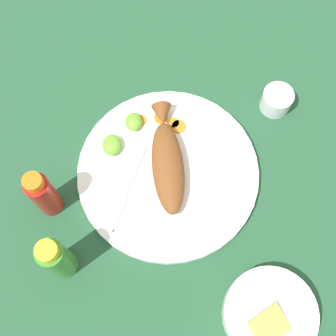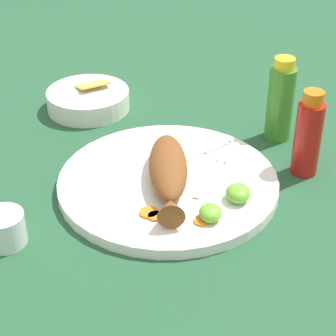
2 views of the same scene
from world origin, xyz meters
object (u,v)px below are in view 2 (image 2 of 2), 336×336
Objects in this scene: guacamole_bowl at (88,99)px; fried_fish at (168,171)px; salt_cup at (4,230)px; main_plate at (168,183)px; fork_far at (219,165)px; hot_sauce_bottle_red at (308,136)px; fork_near at (199,153)px; hot_sauce_bottle_green at (280,101)px.

fried_fish is at bearing -146.34° from guacamole_bowl.
guacamole_bowl is (0.28, 0.19, -0.02)m from fried_fish.
main_plate is at bearing -54.48° from salt_cup.
main_plate is at bearing 138.31° from fork_far.
fork_near is at bearing 86.17° from hot_sauce_bottle_red.
main_plate is 2.55× the size of fork_near.
fried_fish reaches higher than fork_far.
fried_fish is at bearing 136.48° from hot_sauce_bottle_green.
salt_cup is at bearing 143.04° from fork_far.
salt_cup is 0.43m from guacamole_bowl.
hot_sauce_bottle_red is at bearing -73.42° from main_plate.
salt_cup is at bearing 116.11° from fried_fish.
guacamole_bowl is at bearing 77.43° from hot_sauce_bottle_green.
hot_sauce_bottle_red is 0.12m from hot_sauce_bottle_green.
fork_near is 0.85× the size of guacamole_bowl.
fried_fish is 0.27m from hot_sauce_bottle_green.
fork_far is 0.37m from salt_cup.
fork_far is at bearing -88.99° from fork_near.
hot_sauce_bottle_green is (0.20, -0.19, 0.03)m from fried_fish.
fried_fish reaches higher than salt_cup.
hot_sauce_bottle_red reaches higher than fork_far.
hot_sauce_bottle_green is at bearing -102.57° from guacamole_bowl.
salt_cup is (-0.16, 0.22, 0.01)m from main_plate.
fork_far is (0.05, -0.08, 0.01)m from main_plate.
main_plate is 0.03m from fried_fish.
guacamole_bowl is (0.19, 0.23, 0.00)m from fork_near.
fried_fish is at bearing 145.34° from fork_far.
hot_sauce_bottle_green is at bearing 17.82° from hot_sauce_bottle_red.
fork_far is (0.06, -0.08, -0.02)m from fried_fish.
fork_far is at bearing -60.83° from main_plate.
fried_fish is 0.11m from fork_near.
main_plate is 0.32m from guacamole_bowl.
hot_sauce_bottle_red is (0.02, -0.14, 0.05)m from fork_far.
hot_sauce_bottle_green reaches higher than main_plate.
hot_sauce_bottle_green is at bearing -50.20° from salt_cup.
fried_fish reaches higher than guacamole_bowl.
fork_near is 2.22× the size of salt_cup.
fried_fish reaches higher than main_plate.
guacamole_bowl reaches higher than fork_near.
main_plate is 2.28× the size of hot_sauce_bottle_green.
fried_fish is 1.65× the size of fork_near.
fork_near is at bearing -128.90° from guacamole_bowl.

